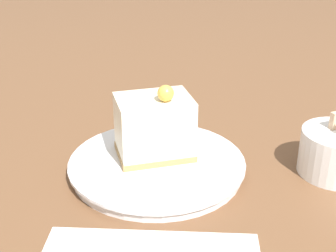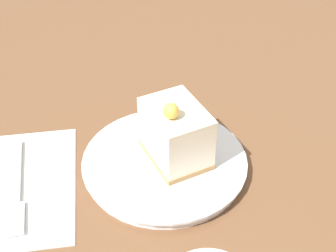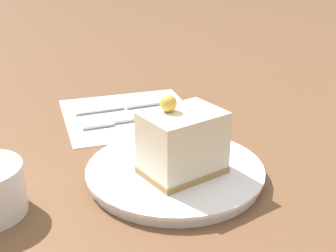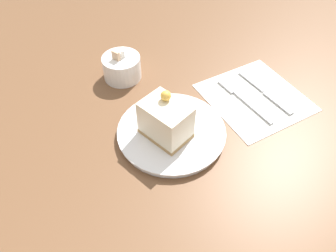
{
  "view_description": "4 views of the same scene",
  "coord_description": "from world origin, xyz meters",
  "px_view_note": "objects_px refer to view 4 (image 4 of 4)",
  "views": [
    {
      "loc": [
        0.53,
        -0.04,
        0.31
      ],
      "look_at": [
        0.03,
        -0.01,
        0.07
      ],
      "focal_mm": 50.0,
      "sensor_mm": 36.0,
      "label": 1
    },
    {
      "loc": [
        0.14,
        0.43,
        0.45
      ],
      "look_at": [
        0.01,
        -0.02,
        0.07
      ],
      "focal_mm": 50.0,
      "sensor_mm": 36.0,
      "label": 2
    },
    {
      "loc": [
        -0.45,
        0.21,
        0.3
      ],
      "look_at": [
        0.03,
        -0.01,
        0.07
      ],
      "focal_mm": 50.0,
      "sensor_mm": 36.0,
      "label": 3
    },
    {
      "loc": [
        -0.26,
        -0.37,
        0.52
      ],
      "look_at": [
        -0.0,
        -0.03,
        0.05
      ],
      "focal_mm": 35.0,
      "sensor_mm": 36.0,
      "label": 4
    }
  ],
  "objects_px": {
    "cake_slice": "(166,120)",
    "fork": "(240,96)",
    "sugar_bowl": "(122,67)",
    "knife": "(270,96)",
    "plate": "(171,132)"
  },
  "relations": [
    {
      "from": "plate",
      "to": "sugar_bowl",
      "type": "bearing_deg",
      "value": 85.08
    },
    {
      "from": "cake_slice",
      "to": "fork",
      "type": "bearing_deg",
      "value": -11.13
    },
    {
      "from": "knife",
      "to": "sugar_bowl",
      "type": "relative_size",
      "value": 1.86
    },
    {
      "from": "sugar_bowl",
      "to": "cake_slice",
      "type": "bearing_deg",
      "value": -98.59
    },
    {
      "from": "cake_slice",
      "to": "knife",
      "type": "bearing_deg",
      "value": -19.43
    },
    {
      "from": "fork",
      "to": "knife",
      "type": "bearing_deg",
      "value": -31.61
    },
    {
      "from": "knife",
      "to": "cake_slice",
      "type": "bearing_deg",
      "value": 174.88
    },
    {
      "from": "cake_slice",
      "to": "fork",
      "type": "relative_size",
      "value": 0.61
    },
    {
      "from": "plate",
      "to": "knife",
      "type": "distance_m",
      "value": 0.26
    },
    {
      "from": "cake_slice",
      "to": "knife",
      "type": "xyz_separation_m",
      "value": [
        0.27,
        -0.04,
        -0.05
      ]
    },
    {
      "from": "plate",
      "to": "cake_slice",
      "type": "distance_m",
      "value": 0.05
    },
    {
      "from": "plate",
      "to": "fork",
      "type": "height_order",
      "value": "plate"
    },
    {
      "from": "fork",
      "to": "sugar_bowl",
      "type": "xyz_separation_m",
      "value": [
        -0.18,
        0.23,
        0.02
      ]
    },
    {
      "from": "knife",
      "to": "plate",
      "type": "bearing_deg",
      "value": 173.95
    },
    {
      "from": "cake_slice",
      "to": "sugar_bowl",
      "type": "bearing_deg",
      "value": 70.89
    }
  ]
}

